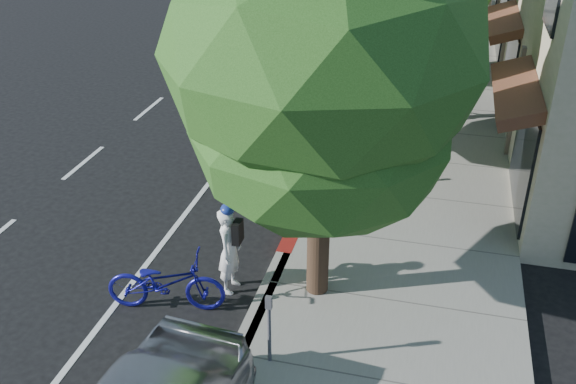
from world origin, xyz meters
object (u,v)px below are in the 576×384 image
(white_pickup, at_px, (359,21))
(dark_sedan, at_px, (316,46))
(bicycle, at_px, (166,282))
(pedestrian, at_px, (415,93))
(cyclist, at_px, (230,250))
(street_tree_0, at_px, (323,58))
(silver_suv, at_px, (268,103))

(white_pickup, bearing_deg, dark_sedan, -112.13)
(bicycle, relative_size, pedestrian, 1.32)
(cyclist, bearing_deg, bicycle, 134.79)
(street_tree_0, xyz_separation_m, dark_sedan, (-2.86, 13.30, -3.67))
(bicycle, bearing_deg, street_tree_0, -78.97)
(pedestrian, bearing_deg, white_pickup, -70.32)
(dark_sedan, bearing_deg, bicycle, -84.98)
(bicycle, distance_m, dark_sedan, 14.30)
(cyclist, relative_size, dark_sedan, 0.34)
(bicycle, xyz_separation_m, white_pickup, (0.72, 18.00, 0.36))
(pedestrian, bearing_deg, cyclist, 73.91)
(street_tree_0, relative_size, dark_sedan, 1.48)
(street_tree_0, bearing_deg, pedestrian, 83.14)
(silver_suv, bearing_deg, street_tree_0, -64.15)
(street_tree_0, xyz_separation_m, silver_suv, (-3.03, 7.50, -3.75))
(dark_sedan, xyz_separation_m, pedestrian, (3.92, -4.49, 0.12))
(silver_suv, distance_m, dark_sedan, 5.80)
(dark_sedan, height_order, white_pickup, white_pickup)
(dark_sedan, bearing_deg, white_pickup, 77.90)
(dark_sedan, distance_m, white_pickup, 3.85)
(silver_suv, bearing_deg, bicycle, -82.80)
(cyclist, distance_m, dark_sedan, 13.54)
(bicycle, bearing_deg, silver_suv, -7.17)
(street_tree_0, distance_m, cyclist, 3.99)
(street_tree_0, bearing_deg, dark_sedan, 102.14)
(white_pickup, distance_m, pedestrian, 8.69)
(bicycle, distance_m, pedestrian, 10.45)
(cyclist, height_order, white_pickup, white_pickup)
(white_pickup, relative_size, pedestrian, 3.97)
(bicycle, xyz_separation_m, silver_suv, (-0.50, 8.50, 0.19))
(pedestrian, bearing_deg, dark_sedan, -48.52)
(silver_suv, distance_m, white_pickup, 9.58)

